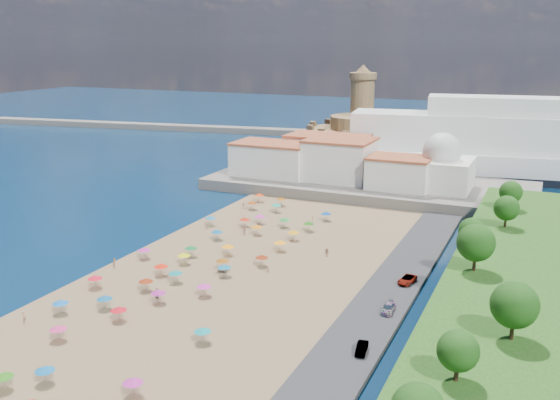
% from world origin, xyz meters
% --- Properties ---
extents(ground, '(700.00, 700.00, 0.00)m').
position_xyz_m(ground, '(0.00, 0.00, 0.00)').
color(ground, '#071938').
rests_on(ground, ground).
extents(terrace, '(90.00, 36.00, 3.00)m').
position_xyz_m(terrace, '(10.00, 73.00, 1.50)').
color(terrace, '#59544C').
rests_on(terrace, ground).
extents(jetty, '(18.00, 70.00, 2.40)m').
position_xyz_m(jetty, '(-12.00, 108.00, 1.20)').
color(jetty, '#59544C').
rests_on(jetty, ground).
extents(breakwater, '(199.03, 34.77, 2.60)m').
position_xyz_m(breakwater, '(-110.00, 153.00, 1.30)').
color(breakwater, '#59544C').
rests_on(breakwater, ground).
extents(waterfront_buildings, '(57.00, 29.00, 11.00)m').
position_xyz_m(waterfront_buildings, '(-3.05, 73.64, 7.88)').
color(waterfront_buildings, silver).
rests_on(waterfront_buildings, terrace).
extents(domed_building, '(16.00, 16.00, 15.00)m').
position_xyz_m(domed_building, '(30.00, 71.00, 8.97)').
color(domed_building, silver).
rests_on(domed_building, terrace).
extents(fortress, '(40.00, 40.00, 32.40)m').
position_xyz_m(fortress, '(-12.00, 138.00, 6.68)').
color(fortress, olive).
rests_on(fortress, ground).
extents(cruise_ship, '(140.72, 40.22, 30.40)m').
position_xyz_m(cruise_ship, '(51.94, 107.13, 9.00)').
color(cruise_ship, black).
rests_on(cruise_ship, ground).
extents(beach_parasols, '(30.76, 117.68, 2.20)m').
position_xyz_m(beach_parasols, '(-1.53, -9.20, 2.15)').
color(beach_parasols, gray).
rests_on(beach_parasols, beach).
extents(beachgoers, '(36.62, 99.69, 1.86)m').
position_xyz_m(beachgoers, '(-2.48, 1.96, 1.12)').
color(beachgoers, tan).
rests_on(beachgoers, beach).
extents(parked_cars, '(2.88, 31.47, 1.31)m').
position_xyz_m(parked_cars, '(36.00, -2.88, 1.34)').
color(parked_cars, gray).
rests_on(parked_cars, promenade).
extents(hillside_trees, '(14.36, 106.72, 7.68)m').
position_xyz_m(hillside_trees, '(49.21, -7.50, 10.07)').
color(hillside_trees, '#382314').
rests_on(hillside_trees, hillside).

